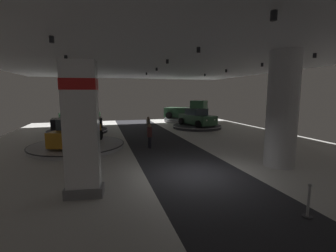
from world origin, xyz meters
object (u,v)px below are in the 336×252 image
column_right (282,110)px  display_car_far_left (77,121)px  display_platform_far_right (197,126)px  visitor_walking_near (148,125)px  visitor_walking_far (150,134)px  display_platform_deep_left (81,123)px  display_car_deep_left (80,115)px  display_platform_deep_right (186,120)px  display_platform_mid_left (78,146)px  display_platform_far_left (78,131)px  display_car_far_right (197,118)px  pickup_truck_deep_right (188,111)px  brand_sign_pylon (81,129)px  display_car_mid_left (77,132)px

column_right → display_car_far_left: column_right is taller
display_platform_far_right → visitor_walking_near: visitor_walking_near is taller
visitor_walking_near → visitor_walking_far: 4.69m
display_platform_far_right → display_platform_deep_left: bearing=150.3°
column_right → display_car_deep_left: column_right is taller
display_platform_deep_right → display_platform_deep_left: bearing=176.3°
display_platform_mid_left → display_platform_deep_left: size_ratio=1.19×
display_platform_far_left → visitor_walking_far: (5.05, -7.72, 0.75)m
display_car_deep_left → visitor_walking_near: size_ratio=2.84×
display_car_far_right → display_car_deep_left: display_car_far_right is taller
pickup_truck_deep_right → display_car_far_left: size_ratio=1.24×
brand_sign_pylon → display_platform_mid_left: bearing=96.7°
display_platform_mid_left → pickup_truck_deep_right: 16.99m
display_car_deep_left → display_car_mid_left: bearing=-86.6°
display_car_deep_left → visitor_walking_far: display_car_deep_left is taller
display_car_mid_left → display_platform_far_left: bearing=94.8°
pickup_truck_deep_right → visitor_walking_far: bearing=-120.5°
display_platform_mid_left → display_platform_far_left: (-0.55, 6.37, 0.01)m
visitor_walking_near → display_car_far_left: bearing=152.3°
pickup_truck_deep_right → visitor_walking_near: (-6.88, -8.49, -0.39)m
column_right → display_platform_deep_left: (-10.66, 19.49, -2.59)m
column_right → display_platform_far_right: 13.07m
display_platform_deep_left → display_platform_far_right: bearing=-29.7°
display_car_mid_left → visitor_walking_far: size_ratio=2.87×
display_car_deep_left → display_platform_deep_left: bearing=165.1°
display_platform_deep_right → display_platform_far_right: bearing=-99.5°
display_car_far_right → visitor_walking_far: (-6.47, -7.44, -0.16)m
column_right → display_platform_far_left: bearing=128.5°
brand_sign_pylon → display_platform_mid_left: 8.05m
display_platform_far_left → visitor_walking_near: size_ratio=3.33×
display_car_far_left → display_platform_far_right: bearing=-1.5°
display_car_far_right → display_platform_deep_left: size_ratio=0.90×
display_car_far_right → display_platform_far_left: (-11.53, 0.28, -0.91)m
display_platform_mid_left → display_platform_far_right: bearing=28.9°
display_platform_deep_left → visitor_walking_far: visitor_walking_far is taller
brand_sign_pylon → display_platform_far_right: size_ratio=0.91×
display_car_far_left → display_platform_deep_right: bearing=24.0°
display_car_far_right → display_car_far_left: size_ratio=1.04×
display_car_far_right → display_car_far_left: (-11.56, 0.27, -0.01)m
visitor_walking_far → display_platform_deep_right: bearing=60.7°
display_car_mid_left → display_platform_far_left: display_car_mid_left is taller
display_car_far_right → display_platform_deep_right: 6.02m
column_right → display_platform_far_left: size_ratio=1.04×
brand_sign_pylon → display_car_deep_left: 20.57m
display_platform_deep_right → display_platform_far_left: display_platform_deep_right is taller
column_right → display_platform_deep_right: (2.12, 18.66, -2.55)m
visitor_walking_far → display_car_far_right: bearing=49.0°
display_car_deep_left → visitor_walking_near: display_car_deep_left is taller
brand_sign_pylon → visitor_walking_near: bearing=67.9°
brand_sign_pylon → display_car_mid_left: (-0.91, 7.66, -1.32)m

